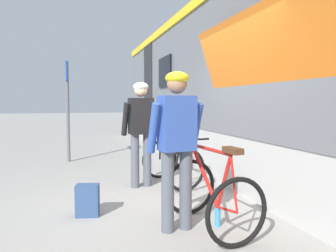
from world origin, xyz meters
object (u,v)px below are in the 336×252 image
Objects in this scene: bicycle_near_red at (211,194)px; bicycle_far_black at (172,162)px; water_bottle_by_the_backpack at (84,208)px; water_bottle_near_the_bikes at (218,217)px; cyclist_far_in_dark at (141,125)px; platform_sign_post at (67,94)px; backpack_on_platform at (88,200)px; cyclist_near_in_blue at (177,136)px.

bicycle_near_red is 0.98× the size of bicycle_far_black.
water_bottle_near_the_bikes is at bearing -28.56° from water_bottle_by_the_backpack.
water_bottle_near_the_bikes is (0.49, -1.95, -0.95)m from cyclist_far_in_dark.
backpack_on_platform is at bearing -85.95° from platform_sign_post.
bicycle_near_red reaches higher than water_bottle_by_the_backpack.
backpack_on_platform is 1.92× the size of water_bottle_by_the_backpack.
platform_sign_post reaches higher than water_bottle_by_the_backpack.
bicycle_near_red is (0.37, -0.09, -0.65)m from cyclist_near_in_blue.
bicycle_near_red is at bearing -13.97° from cyclist_near_in_blue.
cyclist_near_in_blue is 1.56m from water_bottle_by_the_backpack.
cyclist_near_in_blue is 1.47m from backpack_on_platform.
cyclist_near_in_blue and cyclist_far_in_dark have the same top height.
water_bottle_by_the_backpack is at bearing -86.52° from platform_sign_post.
cyclist_near_in_blue is at bearing 166.03° from bicycle_near_red.
bicycle_near_red is 1.56m from backpack_on_platform.
bicycle_near_red is at bearing -155.15° from water_bottle_near_the_bikes.
bicycle_near_red is at bearing -79.40° from cyclist_far_in_dark.
cyclist_far_in_dark is at bearing 49.87° from water_bottle_by_the_backpack.
cyclist_far_in_dark is (-0.00, 1.91, 0.00)m from cyclist_near_in_blue.
platform_sign_post reaches higher than cyclist_far_in_dark.
cyclist_near_in_blue reaches higher than bicycle_far_black.
bicycle_near_red is at bearing -71.53° from platform_sign_post.
platform_sign_post is (-0.24, 3.90, 1.52)m from water_bottle_by_the_backpack.
cyclist_near_in_blue is at bearing -75.38° from platform_sign_post.
cyclist_far_in_dark is at bearing 179.28° from bicycle_far_black.
cyclist_near_in_blue is 1.00× the size of cyclist_far_in_dark.
cyclist_far_in_dark is at bearing 64.31° from backpack_on_platform.
bicycle_far_black is at bearing 74.27° from cyclist_near_in_blue.
bicycle_far_black is 5.48× the size of water_bottle_near_the_bikes.
cyclist_far_in_dark reaches higher than bicycle_far_black.
bicycle_near_red is at bearing -19.62° from backpack_on_platform.
cyclist_near_in_blue is 4.40× the size of backpack_on_platform.
cyclist_far_in_dark is 1.51× the size of bicycle_far_black.
water_bottle_near_the_bikes is 0.09× the size of platform_sign_post.
cyclist_near_in_blue is at bearing 175.37° from water_bottle_near_the_bikes.
cyclist_far_in_dark reaches higher than bicycle_near_red.
water_bottle_by_the_backpack is at bearing 147.79° from bicycle_near_red.
cyclist_near_in_blue is 0.76m from bicycle_near_red.
backpack_on_platform is 1.88× the size of water_bottle_near_the_bikes.
water_bottle_near_the_bikes is at bearing -75.91° from cyclist_far_in_dark.
backpack_on_platform is at bearing -128.48° from cyclist_far_in_dark.
backpack_on_platform is at bearing 151.35° from water_bottle_near_the_bikes.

